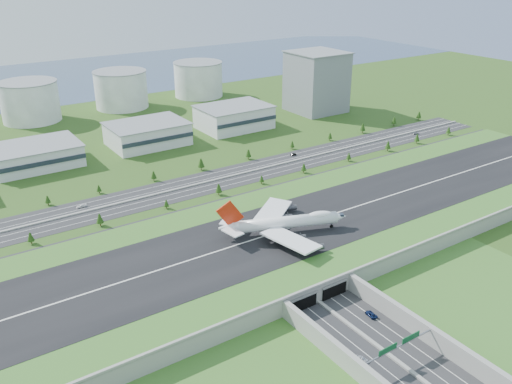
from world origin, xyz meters
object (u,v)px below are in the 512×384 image
office_tower (316,82)px  boeing_747 (284,222)px  car_0 (362,359)px  car_6 (416,133)px  car_2 (371,314)px  car_7 (81,206)px  car_5 (293,154)px

office_tower → boeing_747: 269.81m
car_0 → car_6: (232.22, 177.03, -0.02)m
car_2 → car_7: 184.95m
car_5 → car_2: bearing=-26.6°
boeing_747 → car_0: 90.08m
office_tower → car_5: size_ratio=11.74×
boeing_747 → office_tower: bearing=67.9°
office_tower → car_0: 353.00m
car_2 → boeing_747: bearing=-87.9°
boeing_747 → car_5: (88.10, 107.16, -13.08)m
car_0 → car_2: car_2 is taller
car_0 → car_5: bearing=41.5°
office_tower → car_7: size_ratio=9.49×
boeing_747 → car_6: (205.53, 91.99, -13.06)m
office_tower → car_0: size_ratio=11.54×
car_2 → car_7: car_7 is taller
office_tower → car_2: bearing=-125.4°
boeing_747 → car_6: 225.56m
car_0 → car_7: 195.14m
car_2 → car_0: bearing=44.4°
car_0 → car_6: size_ratio=0.84×
car_0 → car_5: size_ratio=1.02×
car_0 → car_5: (114.78, 192.20, -0.04)m
car_0 → car_2: size_ratio=0.80×
car_7 → boeing_747: bearing=43.9°
office_tower → car_0: office_tower is taller
car_0 → car_7: (-45.32, 189.80, 0.03)m
car_2 → car_6: bearing=-136.9°
car_0 → car_6: 292.00m
car_6 → car_7: 277.83m
car_7 → car_5: bearing=100.2°
car_6 → car_5: bearing=98.5°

